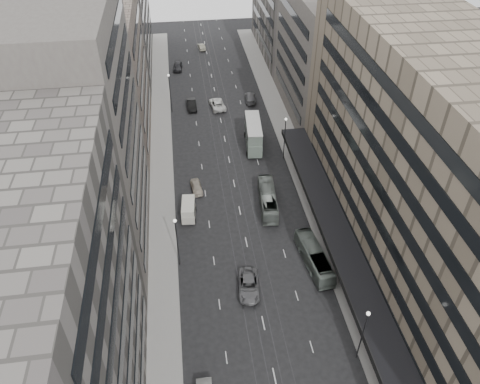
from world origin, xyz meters
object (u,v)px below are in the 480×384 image
sedan_2 (249,285)px  panel_van (188,209)px  pedestrian (396,362)px  bus_far (268,199)px  bus_near (314,257)px  double_decker (253,134)px

sedan_2 → panel_van: bearing=120.5°
sedan_2 → pedestrian: (14.49, -13.11, 0.14)m
bus_far → pedestrian: (9.01, -29.25, -0.46)m
bus_near → bus_far: bearing=-79.1°
panel_van → double_decker: bearing=59.5°
bus_far → double_decker: bearing=-86.4°
double_decker → pedestrian: bearing=-74.7°
sedan_2 → pedestrian: size_ratio=3.64×
bus_far → pedestrian: size_ratio=6.29×
double_decker → pedestrian: 47.19m
pedestrian → sedan_2: bearing=-66.6°
bus_near → double_decker: double_decker is taller
bus_near → double_decker: size_ratio=1.05×
panel_van → pedestrian: size_ratio=2.78×
bus_near → double_decker: (-3.54, 30.14, 1.35)m
bus_near → pedestrian: bearing=101.0°
double_decker → bus_far: bearing=-86.7°
bus_far → double_decker: (0.45, 17.12, 1.32)m
bus_near → pedestrian: bus_near is taller
bus_far → pedestrian: bearing=112.2°
double_decker → panel_van: (-12.88, -18.01, -1.23)m
bus_near → pedestrian: (5.01, -16.23, -0.42)m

